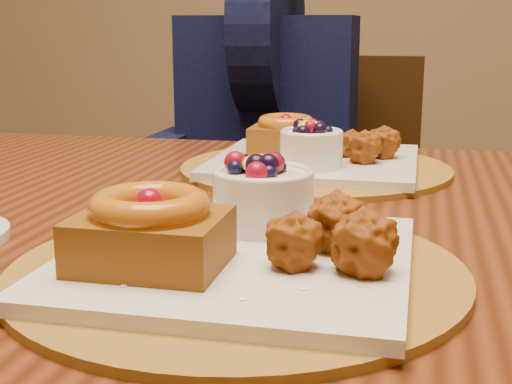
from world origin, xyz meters
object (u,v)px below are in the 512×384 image
at_px(dining_table, 286,275).
at_px(place_setting_far, 313,156).
at_px(place_setting_near, 235,243).
at_px(diner, 268,96).
at_px(chair_far, 327,221).

xyz_separation_m(dining_table, place_setting_far, (-0.00, 0.22, 0.10)).
xyz_separation_m(place_setting_near, place_setting_far, (0.00, 0.43, -0.00)).
height_order(dining_table, diner, diner).
xyz_separation_m(dining_table, place_setting_near, (-0.00, -0.21, 0.10)).
bearing_deg(place_setting_far, dining_table, -89.43).
relative_size(dining_table, diner, 2.12).
bearing_deg(place_setting_near, dining_table, 89.17).
bearing_deg(chair_far, place_setting_near, -87.77).
bearing_deg(diner, place_setting_far, -62.44).
height_order(place_setting_near, place_setting_far, place_setting_near).
height_order(place_setting_far, chair_far, chair_far).
relative_size(dining_table, chair_far, 1.81).
height_order(chair_far, diner, diner).
xyz_separation_m(dining_table, chair_far, (-0.07, 0.91, -0.19)).
distance_m(dining_table, place_setting_far, 0.24).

